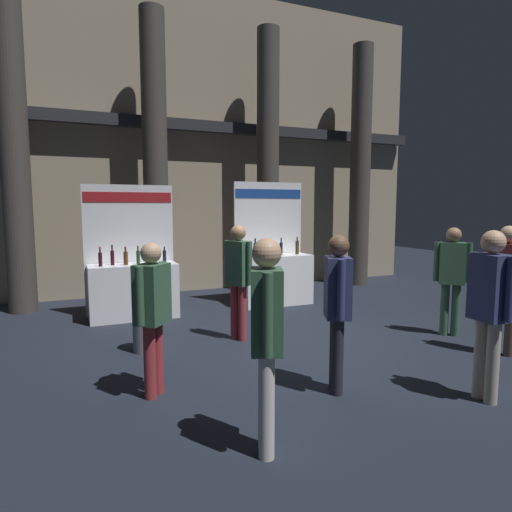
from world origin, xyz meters
TOP-DOWN VIEW (x-y plane):
  - ground_plane at (0.00, 0.00)m, footprint 24.00×24.00m
  - hall_colonnade at (-0.00, 4.36)m, footprint 11.21×1.32m
  - exhibitor_booth_0 at (-1.92, 2.38)m, footprint 1.56×0.66m
  - exhibitor_booth_1 at (0.84, 2.43)m, footprint 1.49×0.66m
  - trash_bin at (-2.03, 0.45)m, footprint 0.34×0.34m
  - visitor_0 at (-2.18, -1.02)m, footprint 0.42×0.42m
  - visitor_1 at (0.87, -2.45)m, footprint 0.27×0.51m
  - visitor_2 at (2.34, -0.61)m, footprint 0.42×0.41m
  - visitor_3 at (2.29, -1.55)m, footprint 0.38×0.52m
  - visitor_4 at (-1.56, -2.45)m, footprint 0.34×0.45m
  - visitor_5 at (-0.69, 0.44)m, footprint 0.36×0.43m
  - visitor_6 at (-0.39, -1.67)m, footprint 0.36×0.46m

SIDE VIEW (x-z plane):
  - ground_plane at x=0.00m, z-range 0.00..0.00m
  - trash_bin at x=-2.03m, z-range 0.00..0.68m
  - exhibitor_booth_0 at x=-1.92m, z-range -0.58..1.75m
  - exhibitor_booth_1 at x=0.84m, z-range -0.61..1.83m
  - visitor_0 at x=-2.18m, z-range 0.14..1.74m
  - visitor_2 at x=2.34m, z-range 0.15..1.79m
  - visitor_6 at x=-0.39m, z-range 0.15..1.81m
  - visitor_5 at x=-0.69m, z-range 0.15..1.84m
  - visitor_4 at x=-1.56m, z-range 0.15..1.87m
  - visitor_3 at x=2.29m, z-range 0.17..1.88m
  - visitor_1 at x=0.87m, z-range 0.17..1.89m
  - hall_colonnade at x=0.00m, z-range -0.10..6.68m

